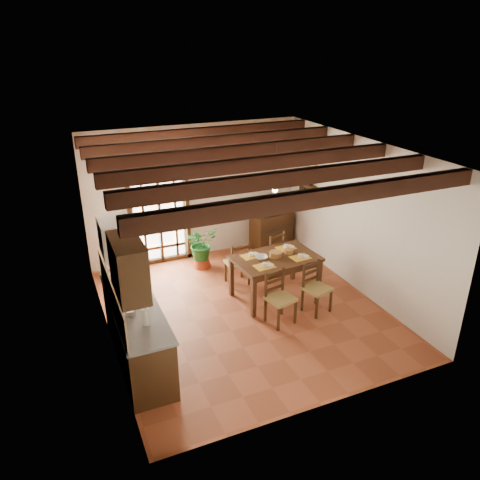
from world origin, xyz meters
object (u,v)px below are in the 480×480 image
chair_near_left (280,307)px  kitchen_counter (136,331)px  chair_far_right (271,262)px  pendant_lamp (275,185)px  dining_table (275,262)px  crt_tv (272,205)px  chair_near_right (316,297)px  chair_far_left (237,271)px  sideboard (271,230)px  potted_plant (201,241)px

chair_near_left → kitchen_counter: bearing=168.3°
chair_far_right → pendant_lamp: pendant_lamp is taller
kitchen_counter → dining_table: kitchen_counter is taller
crt_tv → pendant_lamp: size_ratio=0.50×
chair_near_left → chair_near_right: bearing=-7.9°
chair_far_left → crt_tv: (1.38, 1.29, 0.71)m
chair_near_right → pendant_lamp: (-0.42, 0.82, 1.80)m
sideboard → crt_tv: (0.00, -0.01, 0.59)m
dining_table → chair_far_right: 0.93m
pendant_lamp → dining_table: bearing=-90.0°
dining_table → potted_plant: potted_plant is taller
kitchen_counter → chair_far_right: size_ratio=2.40×
crt_tv → potted_plant: size_ratio=0.23×
dining_table → sideboard: (0.95, 2.01, -0.30)m
kitchen_counter → dining_table: 2.79m
potted_plant → chair_far_right: bearing=-37.8°
potted_plant → chair_far_left: bearing=-67.1°
chair_far_left → sideboard: 1.89m
chair_near_right → pendant_lamp: pendant_lamp is taller
chair_near_left → chair_far_left: (-0.12, 1.50, -0.01)m
chair_near_left → sideboard: size_ratio=0.97×
sideboard → pendant_lamp: pendant_lamp is taller
chair_near_right → sideboard: chair_near_right is taller
dining_table → pendant_lamp: pendant_lamp is taller
chair_far_left → potted_plant: bearing=-68.8°
chair_far_left → pendant_lamp: bearing=122.9°
chair_far_right → sideboard: chair_far_right is taller
sideboard → potted_plant: size_ratio=0.51×
potted_plant → kitchen_counter: bearing=-126.7°
kitchen_counter → chair_far_right: bearing=28.2°
crt_tv → pendant_lamp: (-0.95, -1.91, 1.10)m
sideboard → chair_far_right: bearing=-129.0°
chair_near_right → crt_tv: (0.52, 2.73, 0.70)m
dining_table → chair_far_right: size_ratio=1.64×
kitchen_counter → dining_table: bearing=17.0°
kitchen_counter → sideboard: (3.61, 2.83, -0.08)m
chair_near_left → dining_table: bearing=56.0°
crt_tv → dining_table: bearing=-122.4°
chair_near_right → pendant_lamp: size_ratio=1.05×
chair_far_right → pendant_lamp: (-0.31, -0.68, 1.78)m
sideboard → chair_near_right: bearing=-112.5°
kitchen_counter → crt_tv: bearing=38.0°
sideboard → pendant_lamp: 2.72m
pendant_lamp → kitchen_counter: bearing=-161.1°
dining_table → chair_near_right: 0.93m
chair_far_left → dining_table: bearing=119.1°
chair_far_right → pendant_lamp: 1.93m
dining_table → crt_tv: crt_tv is taller
chair_near_right → sideboard: (0.52, 2.73, 0.12)m
chair_near_left → chair_far_right: (0.62, 1.56, 0.01)m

